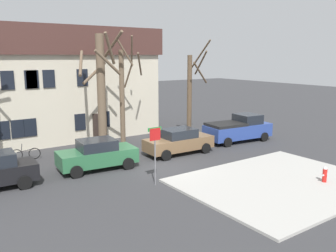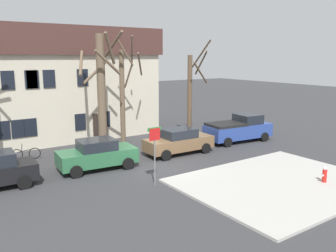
{
  "view_description": "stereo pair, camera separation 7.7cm",
  "coord_description": "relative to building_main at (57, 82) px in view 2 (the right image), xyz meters",
  "views": [
    {
      "loc": [
        -11.01,
        -16.52,
        6.34
      ],
      "look_at": [
        1.68,
        1.73,
        1.96
      ],
      "focal_mm": 38.22,
      "sensor_mm": 36.0,
      "label": 1
    },
    {
      "loc": [
        -10.94,
        -16.56,
        6.34
      ],
      "look_at": [
        1.68,
        1.73,
        1.96
      ],
      "focal_mm": 38.22,
      "sensor_mm": 36.0,
      "label": 2
    }
  ],
  "objects": [
    {
      "name": "tree_bare_mid",
      "position": [
        1.03,
        -6.04,
        -0.06
      ],
      "size": [
        3.01,
        2.85,
        7.95
      ],
      "color": "brown",
      "rests_on": "ground_plane"
    },
    {
      "name": "tree_bare_far",
      "position": [
        3.11,
        -5.2,
        -0.54
      ],
      "size": [
        2.51,
        2.47,
        7.7
      ],
      "color": "brown",
      "rests_on": "ground_plane"
    },
    {
      "name": "sidewalk_slab",
      "position": [
        5.58,
        -17.03,
        -4.24
      ],
      "size": [
        9.64,
        7.49,
        0.12
      ],
      "primitive_type": "cube",
      "color": "#B7B5AD",
      "rests_on": "ground_plane"
    },
    {
      "name": "building_main",
      "position": [
        0.0,
        0.0,
        0.0
      ],
      "size": [
        15.22,
        6.96,
        8.44
      ],
      "color": "beige",
      "rests_on": "ground_plane"
    },
    {
      "name": "pickup_truck_blue",
      "position": [
        10.52,
        -9.33,
        -3.34
      ],
      "size": [
        5.29,
        2.62,
        1.99
      ],
      "color": "#2D4799",
      "rests_on": "ground_plane"
    },
    {
      "name": "tree_bare_end",
      "position": [
        8.26,
        -6.4,
        -0.76
      ],
      "size": [
        1.87,
        2.38,
        7.53
      ],
      "color": "brown",
      "rests_on": "ground_plane"
    },
    {
      "name": "car_brown_sedan",
      "position": [
        4.75,
        -9.61,
        -3.46
      ],
      "size": [
        4.64,
        2.1,
        1.67
      ],
      "color": "brown",
      "rests_on": "ground_plane"
    },
    {
      "name": "car_green_sedan",
      "position": [
        -0.96,
        -9.58,
        -3.44
      ],
      "size": [
        4.49,
        2.38,
        1.72
      ],
      "color": "#2D6B42",
      "rests_on": "ground_plane"
    },
    {
      "name": "bicycle_leaning",
      "position": [
        -3.86,
        -5.31,
        -3.93
      ],
      "size": [
        1.7,
        0.51,
        1.03
      ],
      "color": "black",
      "rests_on": "ground_plane"
    },
    {
      "name": "street_sign_pole",
      "position": [
        0.34,
        -13.6,
        -2.26
      ],
      "size": [
        0.76,
        0.07,
        2.93
      ],
      "color": "slate",
      "rests_on": "ground_plane"
    },
    {
      "name": "fire_hydrant",
      "position": [
        7.37,
        -18.35,
        -3.77
      ],
      "size": [
        0.42,
        0.22,
        0.79
      ],
      "color": "red",
      "rests_on": "sidewalk_slab"
    },
    {
      "name": "ground_plane",
      "position": [
        2.21,
        -11.34,
        -4.3
      ],
      "size": [
        120.0,
        120.0,
        0.0
      ],
      "primitive_type": "plane",
      "color": "#38383A"
    }
  ]
}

